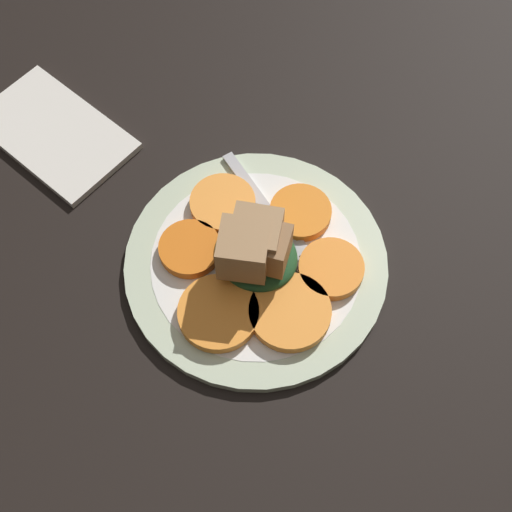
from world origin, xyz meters
TOP-DOWN VIEW (x-y plane):
  - table_slab at (0.00, 0.00)cm, footprint 120.00×120.00cm
  - plate at (0.00, 0.00)cm, footprint 25.16×25.16cm
  - carrot_slice_0 at (6.43, -2.45)cm, footprint 6.48×6.48cm
  - carrot_slice_1 at (5.42, 3.34)cm, footprint 5.94×5.94cm
  - carrot_slice_2 at (-1.07, 6.47)cm, footprint 7.44×7.44cm
  - carrot_slice_3 at (-5.93, 2.16)cm, footprint 7.55×7.55cm
  - carrot_slice_4 at (-6.06, -3.75)cm, footprint 6.18×6.18cm
  - carrot_slice_5 at (0.22, -6.65)cm, footprint 6.06×6.06cm
  - center_pile at (-0.27, 0.32)cm, footprint 8.11×8.36cm
  - fork at (0.85, -4.25)cm, footprint 18.22×7.31cm
  - napkin at (26.37, 2.14)cm, footprint 16.45×9.87cm

SIDE VIEW (x-z plane):
  - table_slab at x=0.00cm, z-range 0.00..2.00cm
  - napkin at x=26.37cm, z-range 2.00..2.80cm
  - plate at x=0.00cm, z-range 1.99..3.04cm
  - fork at x=0.85cm, z-range 3.10..3.50cm
  - carrot_slice_0 at x=6.43cm, z-range 3.10..4.20cm
  - carrot_slice_1 at x=5.42cm, z-range 3.10..4.20cm
  - carrot_slice_2 at x=-1.07cm, z-range 3.10..4.20cm
  - carrot_slice_3 at x=-5.93cm, z-range 3.10..4.20cm
  - carrot_slice_4 at x=-6.06cm, z-range 3.10..4.20cm
  - carrot_slice_5 at x=0.22cm, z-range 3.10..4.20cm
  - center_pile at x=-0.27cm, z-range 2.91..9.77cm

